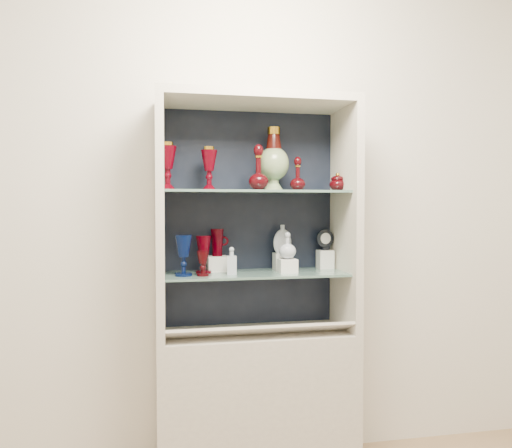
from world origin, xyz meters
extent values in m
cube|color=white|center=(0.00, 1.75, 1.40)|extent=(3.50, 0.02, 2.80)
cube|color=beige|center=(0.00, 1.53, 0.38)|extent=(1.00, 0.40, 0.75)
cube|color=black|center=(0.00, 1.72, 1.32)|extent=(0.98, 0.02, 1.15)
cube|color=beige|center=(-0.48, 1.53, 1.32)|extent=(0.04, 0.40, 1.15)
cube|color=beige|center=(0.48, 1.53, 1.32)|extent=(0.04, 0.40, 1.15)
cube|color=beige|center=(0.00, 1.53, 1.92)|extent=(1.00, 0.40, 0.04)
cube|color=slate|center=(0.00, 1.55, 1.04)|extent=(0.92, 0.34, 0.01)
cube|color=slate|center=(0.00, 1.55, 1.46)|extent=(0.92, 0.34, 0.01)
cube|color=beige|center=(0.00, 1.42, 0.78)|extent=(0.92, 0.17, 0.09)
cube|color=white|center=(0.08, 1.42, 0.80)|extent=(0.10, 0.06, 0.03)
cube|color=white|center=(-0.28, 1.42, 0.80)|extent=(0.10, 0.06, 0.03)
cube|color=silver|center=(-0.19, 1.63, 1.09)|extent=(0.10, 0.10, 0.08)
cube|color=silver|center=(0.16, 1.63, 1.09)|extent=(0.09, 0.09, 0.09)
cube|color=silver|center=(0.16, 1.52, 1.08)|extent=(0.09, 0.09, 0.07)
cube|color=silver|center=(0.41, 1.64, 1.10)|extent=(0.08, 0.08, 0.10)
camera|label=1|loc=(-0.49, -0.95, 1.39)|focal=35.00mm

